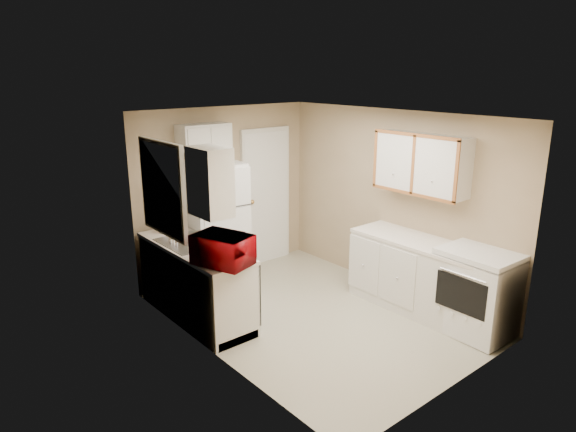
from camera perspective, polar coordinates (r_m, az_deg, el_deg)
floor at (r=6.37m, az=2.93°, el=-10.97°), size 3.80×3.80×0.00m
ceiling at (r=5.70m, az=3.28°, el=11.08°), size 3.80×3.80×0.00m
wall_left at (r=5.12m, az=-8.52°, el=-3.43°), size 3.80×3.80×0.00m
wall_right at (r=6.92m, az=11.65°, el=1.57°), size 3.80×3.80×0.00m
wall_back at (r=7.38m, az=-6.98°, el=2.69°), size 2.80×2.80×0.00m
wall_front at (r=4.79m, az=18.80°, el=-5.55°), size 2.80×2.80×0.00m
left_counter at (r=6.26m, az=-10.22°, el=-7.18°), size 0.60×1.80×0.90m
dishwasher at (r=5.91m, az=-4.85°, el=-7.98°), size 0.03×0.58×0.72m
sink at (r=6.23m, az=-11.09°, el=-3.28°), size 0.54×0.74×0.16m
microwave at (r=5.43m, az=-7.19°, el=-3.88°), size 0.67×0.51×0.40m
soap_bottle at (r=6.61m, az=-13.74°, el=-1.04°), size 0.11×0.11×0.19m
window_blinds at (r=5.92m, az=-13.68°, el=2.99°), size 0.10×0.98×1.08m
upper_cabinet_left at (r=5.21m, az=-8.65°, el=3.78°), size 0.30×0.45×0.70m
refrigerator at (r=6.95m, az=-8.17°, el=-1.09°), size 0.77×0.75×1.72m
cabinet_over_fridge at (r=6.90m, az=-9.33°, el=8.43°), size 0.70×0.30×0.40m
interior_door at (r=7.78m, az=-2.45°, el=2.13°), size 0.86×0.06×2.08m
right_counter at (r=6.47m, az=15.12°, el=-6.70°), size 0.60×2.00×0.90m
stove at (r=6.17m, az=20.25°, el=-7.90°), size 0.68×0.83×0.98m
upper_cabinet_right at (r=6.38m, az=14.60°, el=5.69°), size 0.30×1.20×0.70m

